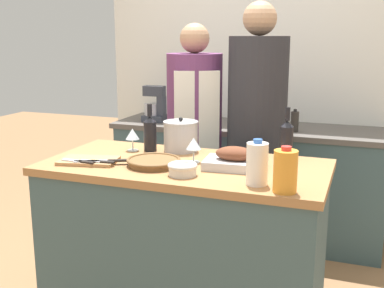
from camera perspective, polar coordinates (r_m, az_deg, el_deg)
kitchen_island at (r=2.65m, az=-0.83°, el=-12.15°), size 1.46×0.72×0.94m
back_counter at (r=3.90m, az=6.54°, el=-4.27°), size 2.14×0.60×0.89m
back_wall at (r=4.08m, az=8.02°, el=8.29°), size 2.64×0.10×2.55m
roasting_pan at (r=2.40m, az=5.10°, el=-1.88°), size 0.31×0.23×0.11m
wicker_basket at (r=2.45m, az=-4.58°, el=-2.10°), size 0.27×0.27×0.04m
cutting_board at (r=2.56m, az=-12.14°, el=-1.94°), size 0.32×0.24×0.02m
stock_pot at (r=2.74m, az=-1.34°, el=0.96°), size 0.20×0.20×0.19m
mixing_bowl at (r=2.27m, az=-1.13°, el=-2.95°), size 0.14×0.14×0.06m
juice_jug at (r=2.05m, az=11.01°, el=-3.17°), size 0.10×0.10×0.20m
milk_jug at (r=2.13m, az=7.72°, el=-2.32°), size 0.10×0.10×0.21m
wine_bottle_green at (r=2.62m, az=11.15°, el=0.68°), size 0.07×0.07×0.28m
wine_bottle_dark at (r=2.74m, az=-4.99°, el=1.37°), size 0.07×0.07×0.27m
wine_glass_left at (r=2.76m, az=-7.08°, el=1.10°), size 0.08×0.08×0.13m
wine_glass_right at (r=2.48m, az=0.20°, el=-0.04°), size 0.08×0.08×0.13m
knife_chef at (r=2.49m, az=-10.50°, el=-1.98°), size 0.26×0.15×0.01m
knife_paring at (r=2.51m, az=-13.20°, el=-2.01°), size 0.19×0.04×0.01m
knife_bread at (r=2.49m, az=-11.05°, el=-2.05°), size 0.19×0.05×0.01m
stand_mixer at (r=3.94m, az=-4.45°, el=4.42°), size 0.18×0.14×0.29m
condiment_bottle_tall at (r=3.59m, az=12.07°, el=2.63°), size 0.06×0.06×0.17m
condiment_bottle_short at (r=3.71m, az=8.91°, el=3.48°), size 0.06×0.06×0.22m
person_cook_aproned at (r=3.25m, az=0.31°, el=0.89°), size 0.39×0.41×1.66m
person_cook_guest at (r=3.09m, az=7.65°, el=1.55°), size 0.37×0.37×1.79m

